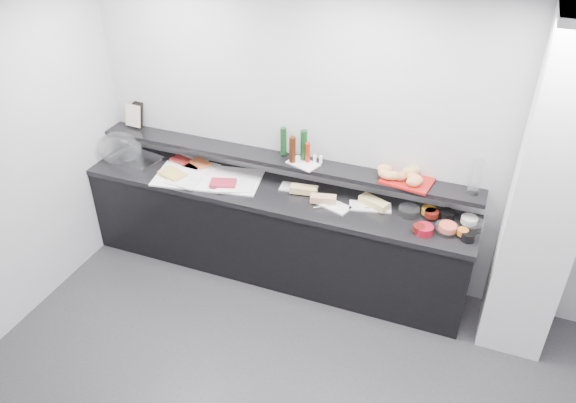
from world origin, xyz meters
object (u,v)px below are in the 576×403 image
(cloche_base, at_px, (136,159))
(condiment_tray, at_px, (303,164))
(bread_tray, at_px, (407,181))
(sandwich_plate_mid, at_px, (331,204))
(carafe, at_px, (476,177))
(framed_print, at_px, (135,114))

(cloche_base, distance_m, condiment_tray, 1.72)
(cloche_base, bearing_deg, bread_tray, 14.08)
(cloche_base, xyz_separation_m, sandwich_plate_mid, (2.02, -0.06, -0.01))
(carafe, bearing_deg, sandwich_plate_mid, -168.92)
(sandwich_plate_mid, xyz_separation_m, bread_tray, (0.59, 0.21, 0.25))
(bread_tray, relative_size, carafe, 1.36)
(sandwich_plate_mid, height_order, framed_print, framed_print)
(condiment_tray, bearing_deg, sandwich_plate_mid, -8.49)
(cloche_base, bearing_deg, framed_print, 126.55)
(cloche_base, height_order, sandwich_plate_mid, cloche_base)
(sandwich_plate_mid, relative_size, framed_print, 1.34)
(cloche_base, xyz_separation_m, condiment_tray, (1.70, 0.11, 0.24))
(cloche_base, height_order, carafe, carafe)
(framed_print, bearing_deg, bread_tray, 9.79)
(sandwich_plate_mid, bearing_deg, bread_tray, 37.53)
(cloche_base, relative_size, bread_tray, 1.15)
(cloche_base, xyz_separation_m, carafe, (3.14, 0.16, 0.38))
(sandwich_plate_mid, height_order, bread_tray, bread_tray)
(condiment_tray, bearing_deg, framed_print, -164.64)
(sandwich_plate_mid, height_order, condiment_tray, condiment_tray)
(bread_tray, bearing_deg, sandwich_plate_mid, -152.71)
(cloche_base, height_order, condiment_tray, condiment_tray)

